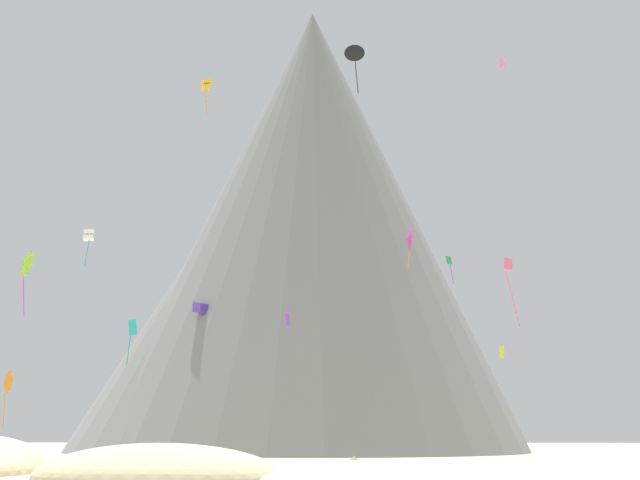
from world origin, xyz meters
name	(u,v)px	position (x,y,z in m)	size (l,w,h in m)	color
dune_foreground_left	(385,480)	(4.08, 12.91, 0.00)	(19.64, 12.89, 1.73)	beige
dune_foreground_right	(157,479)	(-7.14, 13.18, 0.00)	(13.13, 10.01, 3.47)	#CCBA8E
bush_near_left	(354,466)	(2.56, 16.26, 0.52)	(2.54, 2.54, 1.05)	#668C4C
bush_ridge_crest	(165,463)	(-9.39, 22.92, 0.42)	(2.42, 2.42, 0.84)	#568442
rock_massif	(294,237)	(-6.64, 76.01, 29.44)	(80.00, 79.75, 65.57)	slate
kite_pink_high	(502,63)	(18.02, 46.24, 39.94)	(0.67, 0.34, 1.28)	pink
kite_violet_low	(288,319)	(-4.63, 49.64, 13.54)	(0.47, 0.50, 1.30)	purple
kite_orange_low	(6,382)	(-26.21, 35.03, 6.33)	(0.65, 1.83, 4.69)	orange
kite_lime_mid	(25,264)	(-24.35, 32.35, 15.63)	(1.19, 2.26, 5.47)	#8CD133
kite_white_mid	(89,236)	(-26.19, 49.84, 22.83)	(1.35, 1.32, 3.99)	white
kite_gold_high	(206,85)	(-14.65, 52.10, 41.31)	(1.42, 1.38, 4.73)	gold
kite_yellow_low	(502,352)	(17.23, 52.36, 10.35)	(0.65, 0.65, 1.18)	yellow
kite_magenta_mid	(409,239)	(7.46, 42.36, 19.87)	(0.66, 2.32, 4.00)	#D1339E
kite_teal_low	(132,331)	(-16.57, 36.79, 10.68)	(0.96, 0.81, 3.82)	teal
kite_black_high	(355,53)	(2.67, 38.28, 37.14)	(1.94, 0.50, 5.16)	black
kite_rainbow_low	(510,280)	(13.05, 24.62, 12.22)	(0.78, 0.55, 4.76)	#E5668C
kite_indigo_mid	(200,308)	(-15.60, 57.99, 16.23)	(1.82, 1.79, 2.81)	#5138B2
kite_green_mid	(450,264)	(12.99, 57.79, 21.01)	(0.84, 0.70, 3.27)	green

